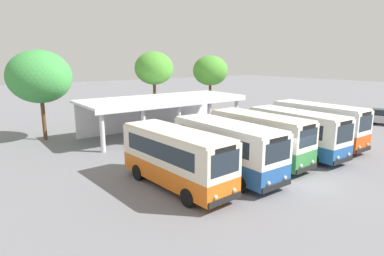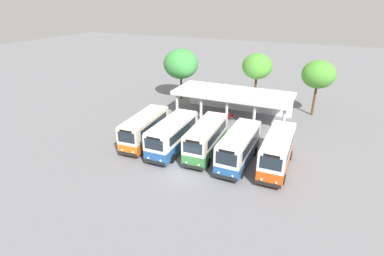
% 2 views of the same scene
% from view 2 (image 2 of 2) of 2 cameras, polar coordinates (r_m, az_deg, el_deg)
% --- Properties ---
extents(ground_plane, '(180.00, 180.00, 0.00)m').
position_cam_2_polar(ground_plane, '(27.34, -1.29, -8.41)').
color(ground_plane, slate).
extents(city_bus_nearest_orange, '(2.69, 7.55, 3.16)m').
position_cam_2_polar(city_bus_nearest_orange, '(32.18, -8.93, -0.03)').
color(city_bus_nearest_orange, black).
rests_on(city_bus_nearest_orange, ground).
extents(city_bus_second_in_row, '(2.51, 7.62, 3.19)m').
position_cam_2_polar(city_bus_second_in_row, '(30.36, -3.71, -1.22)').
color(city_bus_second_in_row, black).
rests_on(city_bus_second_in_row, ground).
extents(city_bus_middle_cream, '(2.50, 7.42, 3.26)m').
position_cam_2_polar(city_bus_middle_cream, '(29.51, 2.71, -1.89)').
color(city_bus_middle_cream, black).
rests_on(city_bus_middle_cream, ground).
extents(city_bus_fourth_amber, '(2.47, 7.43, 3.20)m').
position_cam_2_polar(city_bus_fourth_amber, '(28.23, 8.88, -3.49)').
color(city_bus_fourth_amber, black).
rests_on(city_bus_fourth_amber, ground).
extents(city_bus_fifth_blue, '(2.31, 7.42, 3.36)m').
position_cam_2_polar(city_bus_fifth_blue, '(28.06, 15.91, -4.16)').
color(city_bus_fifth_blue, black).
rests_on(city_bus_fifth_blue, ground).
extents(terminal_canopy, '(15.01, 6.09, 3.40)m').
position_cam_2_polar(terminal_canopy, '(39.76, 8.06, 6.05)').
color(terminal_canopy, silver).
rests_on(terminal_canopy, ground).
extents(waiting_chair_end_by_column, '(0.45, 0.45, 0.86)m').
position_cam_2_polar(waiting_chair_end_by_column, '(39.11, 5.65, 2.56)').
color(waiting_chair_end_by_column, slate).
rests_on(waiting_chair_end_by_column, ground).
extents(waiting_chair_second_from_end, '(0.45, 0.45, 0.86)m').
position_cam_2_polar(waiting_chair_second_from_end, '(38.92, 6.56, 2.41)').
color(waiting_chair_second_from_end, slate).
rests_on(waiting_chair_second_from_end, ground).
extents(waiting_chair_middle_seat, '(0.45, 0.45, 0.86)m').
position_cam_2_polar(waiting_chair_middle_seat, '(38.75, 7.49, 2.26)').
color(waiting_chair_middle_seat, slate).
rests_on(waiting_chair_middle_seat, ground).
extents(roadside_tree_behind_canopy, '(4.03, 4.03, 7.63)m').
position_cam_2_polar(roadside_tree_behind_canopy, '(42.40, 12.29, 11.36)').
color(roadside_tree_behind_canopy, brown).
rests_on(roadside_tree_behind_canopy, ground).
extents(roadside_tree_east_of_canopy, '(4.16, 4.16, 7.27)m').
position_cam_2_polar(roadside_tree_east_of_canopy, '(41.84, 22.90, 9.33)').
color(roadside_tree_east_of_canopy, brown).
rests_on(roadside_tree_east_of_canopy, ground).
extents(roadside_tree_west_of_canopy, '(5.17, 5.17, 7.60)m').
position_cam_2_polar(roadside_tree_west_of_canopy, '(45.58, -2.12, 12.07)').
color(roadside_tree_west_of_canopy, brown).
rests_on(roadside_tree_west_of_canopy, ground).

